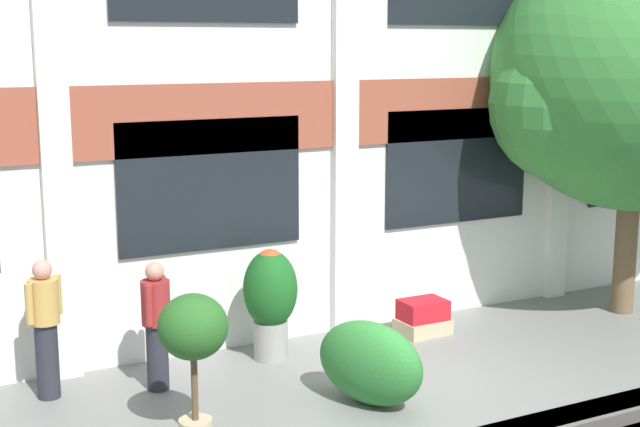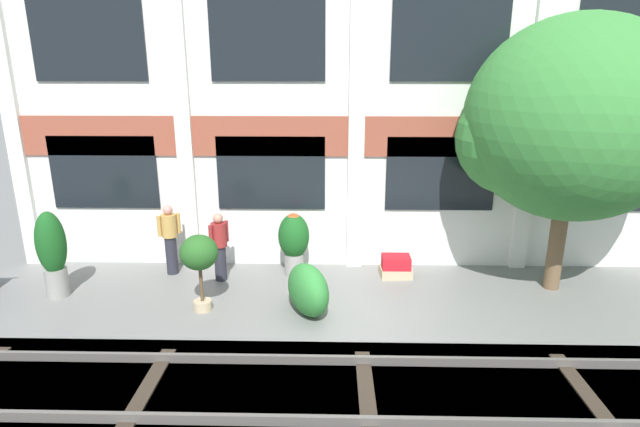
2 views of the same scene
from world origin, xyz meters
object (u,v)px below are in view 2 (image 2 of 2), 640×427
potted_plant_low_pan (199,256)px  potted_plant_stone_basin (294,239)px  resident_by_doorway (219,245)px  potted_plant_glazed_jar (52,250)px  resident_watching_tracks (170,237)px  topiary_hedge (308,289)px  potted_plant_square_trough (396,267)px  broadleaf_tree (573,125)px

potted_plant_low_pan → potted_plant_stone_basin: bearing=47.1°
potted_plant_stone_basin → resident_by_doorway: size_ratio=0.94×
potted_plant_glazed_jar → resident_by_doorway: (3.23, 0.90, -0.19)m
resident_by_doorway → potted_plant_stone_basin: bearing=49.4°
resident_watching_tracks → resident_by_doorway: bearing=39.2°
potted_plant_glazed_jar → topiary_hedge: size_ratio=1.32×
potted_plant_low_pan → resident_by_doorway: resident_by_doorway is taller
potted_plant_low_pan → potted_plant_square_trough: size_ratio=2.10×
resident_by_doorway → resident_watching_tracks: 1.25m
broadleaf_tree → potted_plant_low_pan: broadleaf_tree is taller
potted_plant_stone_basin → potted_plant_square_trough: (2.32, -0.06, -0.63)m
broadleaf_tree → resident_watching_tracks: broadleaf_tree is taller
broadleaf_tree → potted_plant_stone_basin: (-5.62, 0.59, -2.63)m
potted_plant_stone_basin → potted_plant_low_pan: bearing=-132.9°
potted_plant_stone_basin → potted_plant_glazed_jar: bearing=-165.7°
potted_plant_stone_basin → resident_by_doorway: bearing=-168.1°
broadleaf_tree → potted_plant_square_trough: (-3.30, 0.53, -3.26)m
potted_plant_glazed_jar → topiary_hedge: bearing=-6.6°
potted_plant_low_pan → potted_plant_square_trough: bearing=23.5°
topiary_hedge → resident_by_doorway: bearing=143.5°
broadleaf_tree → resident_by_doorway: size_ratio=3.62×
broadleaf_tree → potted_plant_stone_basin: bearing=174.0°
potted_plant_low_pan → potted_plant_glazed_jar: potted_plant_glazed_jar is taller
potted_plant_low_pan → potted_plant_stone_basin: 2.47m
potted_plant_stone_basin → topiary_hedge: (0.41, -1.84, -0.39)m
resident_watching_tracks → topiary_hedge: resident_watching_tracks is taller
potted_plant_stone_basin → topiary_hedge: bearing=-77.5°
broadleaf_tree → resident_by_doorway: (-7.24, 0.25, -2.67)m
potted_plant_stone_basin → potted_plant_square_trough: 2.41m
topiary_hedge → broadleaf_tree: bearing=13.5°
potted_plant_stone_basin → potted_plant_square_trough: potted_plant_stone_basin is taller
topiary_hedge → resident_watching_tracks: bearing=150.3°
broadleaf_tree → potted_plant_square_trough: size_ratio=7.62×
potted_plant_glazed_jar → resident_by_doorway: 3.36m
potted_plant_glazed_jar → potted_plant_square_trough: 7.31m
resident_watching_tracks → topiary_hedge: size_ratio=1.18×
resident_by_doorway → resident_watching_tracks: size_ratio=0.95×
potted_plant_low_pan → resident_watching_tracks: 2.15m
potted_plant_glazed_jar → resident_watching_tracks: (2.03, 1.24, -0.14)m
broadleaf_tree → potted_plant_stone_basin: size_ratio=3.84×
resident_by_doorway → topiary_hedge: (2.03, -1.50, -0.35)m
potted_plant_stone_basin → topiary_hedge: 1.93m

